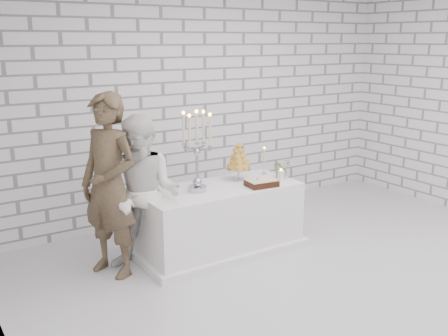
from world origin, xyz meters
TOP-DOWN VIEW (x-y plane):
  - ground at (0.00, 0.00)m, footprint 6.00×5.00m
  - wall_back at (0.00, 2.50)m, footprint 6.00×0.01m
  - wall_left at (-3.00, 0.00)m, footprint 0.01×5.00m
  - cake_table at (-0.58, 1.22)m, footprint 1.80×0.80m
  - groom at (-1.82, 1.33)m, footprint 0.70×0.81m
  - bride at (-1.49, 1.22)m, footprint 1.00×0.98m
  - candelabra at (-0.87, 1.22)m, footprint 0.43×0.43m
  - croquembouche at (-0.24, 1.35)m, footprint 0.37×0.37m
  - chocolate_cake at (-0.18, 0.99)m, footprint 0.35×0.27m
  - pillar_candle at (0.16, 1.06)m, footprint 0.10×0.10m
  - extra_taper at (0.15, 1.39)m, footprint 0.07×0.07m
  - flowers at (0.23, 1.14)m, footprint 0.22×0.19m

SIDE VIEW (x-z plane):
  - ground at x=0.00m, z-range -0.01..0.01m
  - cake_table at x=-0.58m, z-range 0.00..0.75m
  - chocolate_cake at x=-0.18m, z-range 0.75..0.83m
  - pillar_candle at x=0.16m, z-range 0.75..0.87m
  - bride at x=-1.49m, z-range 0.00..1.62m
  - flowers at x=0.23m, z-range 0.75..0.99m
  - extra_taper at x=0.15m, z-range 0.75..1.07m
  - groom at x=-1.82m, z-range 0.00..1.86m
  - croquembouche at x=-0.24m, z-range 0.75..1.20m
  - candelabra at x=-0.87m, z-range 0.75..1.63m
  - wall_back at x=0.00m, z-range 0.00..3.00m
  - wall_left at x=-3.00m, z-range 0.00..3.00m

